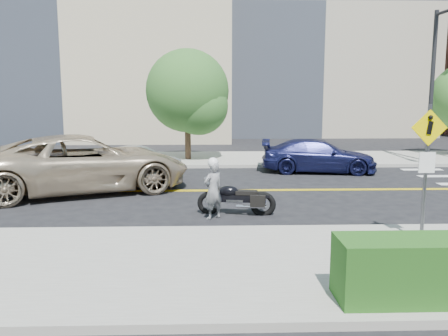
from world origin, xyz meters
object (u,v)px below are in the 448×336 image
motorcycle (237,192)px  suv (84,163)px  parked_car_silver (137,161)px  motorcyclist (213,189)px  parked_car_blue (318,156)px  pedestrian_sign (427,160)px

motorcycle → suv: bearing=155.4°
motorcycle → parked_car_silver: size_ratio=0.58×
motorcyclist → suv: bearing=-76.7°
parked_car_blue → pedestrian_sign: bearing=-172.7°
pedestrian_sign → suv: pedestrian_sign is taller
pedestrian_sign → parked_car_silver: pedestrian_sign is taller
pedestrian_sign → parked_car_blue: size_ratio=0.62×
motorcyclist → parked_car_silver: 7.48m
motorcycle → parked_car_blue: parked_car_blue is taller
motorcyclist → motorcycle: bearing=179.7°
motorcycle → parked_car_silver: (-3.74, 6.33, -0.04)m
parked_car_blue → motorcyclist: bearing=156.1°
pedestrian_sign → parked_car_silver: 12.17m
motorcyclist → pedestrian_sign: bearing=114.7°
pedestrian_sign → suv: bearing=145.0°
motorcycle → suv: suv is taller
motorcycle → parked_car_blue: 8.11m
suv → parked_car_blue: bearing=-88.6°
pedestrian_sign → motorcycle: 5.12m
pedestrian_sign → motorcyclist: pedestrian_sign is taller
pedestrian_sign → parked_car_blue: bearing=89.9°
suv → parked_car_silver: suv is taller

